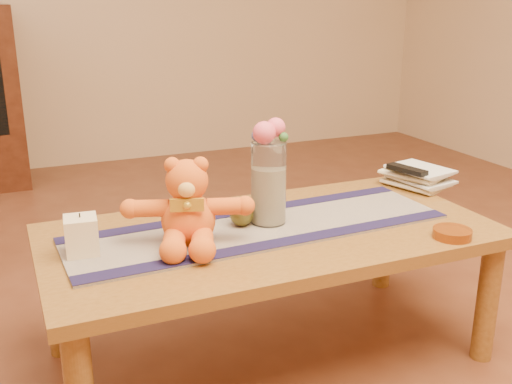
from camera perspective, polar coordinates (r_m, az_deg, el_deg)
name	(u,v)px	position (r m, az deg, el deg)	size (l,w,h in m)	color
floor	(270,354)	(2.11, 1.29, -15.02)	(5.50, 5.50, 0.00)	#552918
coffee_table_top	(271,235)	(1.91, 1.38, -4.11)	(1.40, 0.70, 0.04)	brown
table_leg_fr	(487,302)	(2.13, 20.92, -9.61)	(0.07, 0.07, 0.41)	brown
table_leg_bl	(56,298)	(2.12, -18.32, -9.42)	(0.07, 0.07, 0.41)	brown
table_leg_br	(384,239)	(2.53, 11.90, -4.33)	(0.07, 0.07, 0.41)	brown
persian_runner	(260,228)	(1.90, 0.36, -3.36)	(1.20, 0.35, 0.01)	#211B4C
runner_border_near	(281,242)	(1.78, 2.38, -4.74)	(1.20, 0.06, 0.00)	#171236
runner_border_far	(241,212)	(2.03, -1.42, -1.88)	(1.20, 0.06, 0.00)	#171236
teddy_bear	(188,203)	(1.76, -6.43, -0.99)	(0.36, 0.29, 0.24)	orange
pillar_candle	(82,235)	(1.76, -16.08, -3.93)	(0.09, 0.09, 0.11)	beige
candle_wick	(80,215)	(1.74, -16.25, -2.11)	(0.00, 0.00, 0.01)	black
glass_vase	(269,183)	(1.90, 1.19, 0.83)	(0.11, 0.11, 0.26)	silver
potpourri_fill	(268,195)	(1.91, 1.18, -0.29)	(0.09, 0.09, 0.18)	beige
rose_left	(264,133)	(1.84, 0.78, 5.59)	(0.07, 0.07, 0.07)	#EE5470
rose_right	(276,127)	(1.87, 1.86, 6.10)	(0.06, 0.06, 0.06)	#EE5470
blue_flower_back	(267,131)	(1.89, 1.06, 5.73)	(0.04, 0.04, 0.04)	#4B5CA2
blue_flower_side	(257,136)	(1.86, 0.12, 5.30)	(0.04, 0.04, 0.04)	#4B5CA2
leaf_sprig	(284,137)	(1.86, 2.60, 5.17)	(0.03, 0.03, 0.03)	#33662D
bronze_ball	(242,214)	(1.90, -1.36, -2.08)	(0.08, 0.08, 0.08)	#4E491A
book_bottom	(403,188)	(2.34, 13.68, 0.37)	(0.17, 0.22, 0.02)	beige
book_lower	(405,183)	(2.33, 13.87, 0.81)	(0.16, 0.22, 0.02)	beige
book_upper	(402,178)	(2.32, 13.60, 1.25)	(0.17, 0.22, 0.02)	beige
book_top	(406,173)	(2.32, 13.88, 1.71)	(0.16, 0.22, 0.02)	beige
tv_remote	(407,169)	(2.31, 14.01, 2.07)	(0.04, 0.16, 0.02)	black
amber_dish	(452,233)	(1.92, 17.97, -3.72)	(0.12, 0.12, 0.03)	#BF5914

